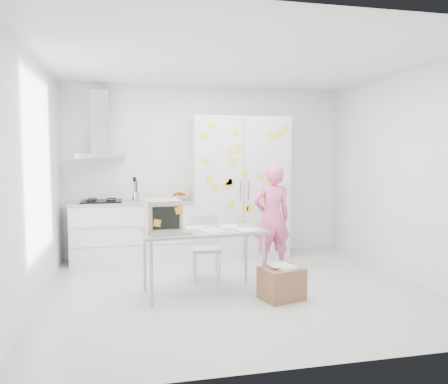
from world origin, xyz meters
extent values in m
cube|color=silver|center=(0.00, 0.00, -0.01)|extent=(4.50, 4.00, 0.02)
cube|color=white|center=(0.00, 2.00, 1.35)|extent=(4.50, 0.02, 2.70)
cube|color=white|center=(-2.25, 0.00, 1.35)|extent=(0.02, 4.00, 2.70)
cube|color=white|center=(2.25, 0.00, 1.35)|extent=(0.02, 4.00, 2.70)
cube|color=white|center=(0.00, 0.00, 2.70)|extent=(4.50, 4.00, 0.02)
cube|color=white|center=(-1.20, 1.70, 0.44)|extent=(1.80, 0.60, 0.88)
cube|color=gray|center=(-1.20, 1.40, 0.58)|extent=(1.76, 0.01, 0.01)
cube|color=gray|center=(-1.20, 1.40, 0.30)|extent=(1.76, 0.01, 0.01)
cube|color=#9E9E99|center=(-1.20, 1.70, 0.90)|extent=(1.84, 0.63, 0.04)
cube|color=black|center=(-1.65, 1.70, 0.93)|extent=(0.58, 0.50, 0.03)
cylinder|color=black|center=(-1.79, 1.58, 0.95)|extent=(0.14, 0.14, 0.02)
cylinder|color=black|center=(-1.51, 1.58, 0.95)|extent=(0.14, 0.14, 0.02)
cylinder|color=black|center=(-1.79, 1.82, 0.95)|extent=(0.14, 0.14, 0.02)
cylinder|color=black|center=(-1.51, 1.82, 0.95)|extent=(0.14, 0.14, 0.02)
cylinder|color=silver|center=(-1.15, 1.70, 0.99)|extent=(0.10, 0.10, 0.14)
cylinder|color=black|center=(-1.16, 1.71, 1.09)|extent=(0.01, 0.01, 0.30)
cylinder|color=black|center=(-1.13, 1.69, 1.09)|extent=(0.01, 0.01, 0.30)
cylinder|color=black|center=(-1.15, 1.72, 1.09)|extent=(0.01, 0.01, 0.30)
cube|color=black|center=(-1.16, 1.71, 1.25)|extent=(0.05, 0.01, 0.07)
imported|color=white|center=(-0.50, 1.70, 0.96)|extent=(0.31, 0.31, 0.08)
sphere|color=#B2140F|center=(-0.56, 1.72, 0.99)|extent=(0.08, 0.08, 0.08)
sphere|color=#B2140F|center=(-0.47, 1.65, 0.99)|extent=(0.08, 0.08, 0.08)
sphere|color=#B2140F|center=(-0.43, 1.74, 0.99)|extent=(0.08, 0.08, 0.08)
cylinder|color=yellow|center=(-0.52, 1.72, 1.03)|extent=(0.09, 0.17, 0.10)
cylinder|color=yellow|center=(-0.49, 1.72, 1.03)|extent=(0.04, 0.17, 0.10)
cylinder|color=yellow|center=(-0.47, 1.72, 1.03)|extent=(0.08, 0.17, 0.10)
cube|color=silver|center=(-1.65, 1.75, 1.60)|extent=(0.70, 0.48, 0.07)
cube|color=silver|center=(-1.65, 1.87, 2.10)|extent=(0.26, 0.24, 0.95)
cube|color=silver|center=(0.45, 1.68, 1.10)|extent=(1.50, 0.65, 2.20)
cube|color=slate|center=(0.45, 1.35, 1.10)|extent=(0.01, 0.01, 2.16)
cube|color=silver|center=(0.39, 1.34, 1.10)|extent=(0.02, 0.02, 0.30)
cube|color=silver|center=(0.51, 1.34, 1.10)|extent=(0.02, 0.02, 0.30)
cube|color=yellow|center=(0.86, 1.34, 1.90)|extent=(0.10, 0.00, 0.10)
cube|color=yellow|center=(1.01, 1.34, 1.93)|extent=(0.12, 0.00, 0.12)
cube|color=yellow|center=(1.12, 1.34, 1.05)|extent=(0.12, 0.00, 0.12)
cube|color=yellow|center=(0.22, 1.34, 1.21)|extent=(0.10, 0.00, 0.10)
cube|color=yellow|center=(0.46, 1.34, 1.35)|extent=(0.12, 0.00, 0.12)
cube|color=yellow|center=(0.83, 1.34, 0.86)|extent=(0.12, 0.00, 0.12)
cube|color=yellow|center=(0.25, 1.34, 0.87)|extent=(0.10, 0.00, 0.10)
cube|color=yellow|center=(0.32, 1.34, 1.95)|extent=(0.12, 0.00, 0.12)
cube|color=yellow|center=(0.54, 1.34, 0.81)|extent=(0.12, 0.00, 0.12)
cube|color=yellow|center=(0.86, 1.34, 1.19)|extent=(0.12, 0.00, 0.12)
cube|color=yellow|center=(0.74, 1.34, 0.94)|extent=(0.10, 0.00, 0.10)
cube|color=yellow|center=(0.24, 1.34, 1.69)|extent=(0.12, 0.00, 0.12)
cube|color=yellow|center=(-0.01, 1.34, 1.15)|extent=(0.10, 0.00, 0.10)
cube|color=yellow|center=(-0.10, 1.34, 1.26)|extent=(0.10, 0.00, 0.10)
cube|color=yellow|center=(-0.16, 1.34, 1.89)|extent=(0.11, 0.00, 0.11)
cube|color=yellow|center=(0.38, 1.34, 0.59)|extent=(0.10, 0.00, 0.10)
cube|color=yellow|center=(0.25, 1.34, 1.22)|extent=(0.11, 0.00, 0.11)
cube|color=yellow|center=(0.99, 1.34, 0.59)|extent=(0.11, 0.00, 0.11)
cube|color=yellow|center=(1.09, 1.34, 2.03)|extent=(0.10, 0.00, 0.10)
cube|color=yellow|center=(0.28, 1.34, 1.53)|extent=(0.10, 0.00, 0.10)
cube|color=yellow|center=(0.17, 1.34, 1.16)|extent=(0.11, 0.00, 0.11)
cube|color=yellow|center=(0.63, 1.34, 0.52)|extent=(0.10, 0.00, 0.10)
cube|color=yellow|center=(-0.07, 1.34, 2.03)|extent=(0.10, 0.00, 0.10)
cube|color=yellow|center=(-0.13, 1.34, 1.54)|extent=(0.12, 0.00, 0.12)
cube|color=yellow|center=(0.76, 1.34, 0.77)|extent=(0.11, 0.00, 0.11)
cube|color=yellow|center=(0.37, 1.34, 1.73)|extent=(0.11, 0.00, 0.11)
cube|color=yellow|center=(0.72, 1.34, 1.28)|extent=(0.11, 0.00, 0.11)
cube|color=yellow|center=(0.47, 1.34, 0.80)|extent=(0.11, 0.00, 0.11)
imported|color=#EC5C99|center=(0.69, 0.75, 0.74)|extent=(0.55, 0.38, 1.49)
cube|color=gray|center=(-0.42, -0.07, 0.74)|extent=(1.45, 0.81, 0.03)
cylinder|color=#A0A1A5|center=(-1.04, -0.41, 0.36)|extent=(0.04, 0.04, 0.72)
cylinder|color=#A0A1A5|center=(0.24, -0.31, 0.36)|extent=(0.04, 0.04, 0.72)
cylinder|color=#A0A1A5|center=(-1.08, 0.17, 0.36)|extent=(0.04, 0.04, 0.72)
cylinder|color=#A0A1A5|center=(0.19, 0.27, 0.36)|extent=(0.04, 0.04, 0.72)
cube|color=tan|center=(-0.88, -0.03, 0.93)|extent=(0.41, 0.43, 0.36)
cube|color=tan|center=(-0.86, -0.24, 0.93)|extent=(0.36, 0.05, 0.32)
cube|color=black|center=(-0.86, -0.25, 0.93)|extent=(0.30, 0.03, 0.25)
cube|color=gold|center=(-0.96, -0.26, 0.88)|extent=(0.09, 0.01, 0.09)
cube|color=gold|center=(-0.72, -0.24, 1.01)|extent=(0.09, 0.01, 0.09)
cube|color=tan|center=(-0.81, -0.28, 0.77)|extent=(0.45, 0.19, 0.02)
cube|color=gray|center=(-0.81, -0.28, 0.78)|extent=(0.41, 0.14, 0.01)
cube|color=silver|center=(-0.32, -0.11, 0.75)|extent=(0.30, 0.35, 0.00)
cube|color=silver|center=(-0.09, 0.08, 0.76)|extent=(0.28, 0.34, 0.00)
cube|color=silver|center=(0.07, -0.18, 0.76)|extent=(0.26, 0.33, 0.00)
cube|color=silver|center=(-0.49, 0.12, 0.76)|extent=(0.23, 0.31, 0.00)
cube|color=beige|center=(-0.29, 0.49, 0.40)|extent=(0.40, 0.40, 0.04)
cube|color=beige|center=(-0.27, 0.66, 0.62)|extent=(0.36, 0.06, 0.41)
cylinder|color=#B8B8BD|center=(-0.45, 0.36, 0.19)|extent=(0.03, 0.03, 0.38)
cylinder|color=#B8B8BD|center=(-0.15, 0.33, 0.19)|extent=(0.03, 0.03, 0.38)
cylinder|color=#B8B8BD|center=(-0.42, 0.66, 0.19)|extent=(0.03, 0.03, 0.38)
cylinder|color=#B8B8BD|center=(-0.12, 0.63, 0.19)|extent=(0.03, 0.03, 0.38)
cube|color=#8B5E3C|center=(0.41, -0.45, 0.18)|extent=(0.52, 0.46, 0.36)
cube|color=silver|center=(0.43, -0.47, 0.37)|extent=(0.30, 0.34, 0.03)
cube|color=silver|center=(0.37, -0.43, 0.39)|extent=(0.20, 0.27, 0.00)
camera|label=1|loc=(-1.26, -5.00, 1.63)|focal=35.00mm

